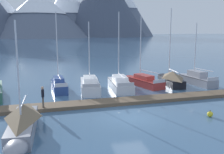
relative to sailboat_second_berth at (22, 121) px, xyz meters
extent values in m
plane|color=#426689|center=(7.43, 1.46, -0.83)|extent=(700.00, 700.00, 0.00)
cone|color=slate|center=(-4.22, 215.53, 18.05)|extent=(82.77, 82.77, 37.76)
cone|color=white|center=(-4.22, 215.53, 27.48)|extent=(43.76, 43.76, 19.02)
cone|color=slate|center=(20.14, 237.57, 23.35)|extent=(59.55, 59.55, 48.36)
cone|color=#424C60|center=(52.23, 230.60, 31.20)|extent=(78.33, 78.33, 64.05)
cone|color=slate|center=(74.73, 244.80, 23.60)|extent=(60.40, 60.40, 48.85)
cube|color=brown|center=(7.43, 5.46, -0.68)|extent=(25.75, 3.20, 0.30)
cylinder|color=#38383D|center=(7.47, 4.65, -0.71)|extent=(24.64, 1.49, 0.24)
cylinder|color=#38383D|center=(7.39, 6.27, -0.71)|extent=(24.64, 1.49, 0.24)
cube|color=#93939E|center=(0.01, 0.20, -0.38)|extent=(1.57, 5.90, 0.90)
ellipsoid|color=#93939E|center=(-0.08, -3.06, -0.38)|extent=(1.26, 1.88, 0.85)
cube|color=#424247|center=(0.01, 0.20, 0.03)|extent=(1.61, 5.78, 0.06)
cylinder|color=silver|center=(-0.01, -0.53, 3.08)|extent=(0.10, 0.10, 6.02)
cylinder|color=silver|center=(0.03, 1.09, 0.96)|extent=(0.16, 3.25, 0.08)
pyramid|color=#7A664C|center=(0.02, 0.64, 0.50)|extent=(1.79, 4.73, 0.85)
cube|color=navy|center=(2.66, 11.70, -0.39)|extent=(1.64, 4.95, 0.88)
ellipsoid|color=navy|center=(2.51, 14.38, -0.39)|extent=(1.23, 1.48, 0.83)
cube|color=#121D39|center=(2.66, 11.70, 0.01)|extent=(1.67, 4.86, 0.06)
cylinder|color=silver|center=(2.61, 12.52, 3.72)|extent=(0.10, 0.10, 7.35)
cylinder|color=silver|center=(2.70, 11.06, 0.76)|extent=(0.25, 2.92, 0.08)
cube|color=#2F4A8A|center=(2.66, 11.82, 0.33)|extent=(1.07, 2.25, 0.56)
cube|color=silver|center=(2.80, 9.34, 0.23)|extent=(1.22, 0.17, 0.36)
cube|color=white|center=(5.82, 10.72, -0.33)|extent=(2.46, 6.08, 1.00)
ellipsoid|color=white|center=(6.16, 14.00, -0.33)|extent=(1.77, 2.10, 0.95)
cube|color=slate|center=(5.82, 10.72, 0.14)|extent=(2.49, 5.96, 0.06)
cylinder|color=silver|center=(5.90, 11.58, 3.27)|extent=(0.10, 0.10, 6.20)
cylinder|color=silver|center=(5.73, 9.87, 0.98)|extent=(0.44, 3.43, 0.08)
cube|color=white|center=(5.83, 10.87, 0.42)|extent=(1.57, 2.78, 0.49)
cube|color=silver|center=(5.52, 7.86, 0.36)|extent=(1.67, 0.27, 0.36)
cube|color=silver|center=(9.10, 10.66, -0.37)|extent=(2.20, 5.68, 0.92)
ellipsoid|color=silver|center=(9.29, 13.83, -0.37)|extent=(1.71, 2.26, 0.88)
cube|color=slate|center=(9.10, 10.66, 0.06)|extent=(2.23, 5.58, 0.06)
cylinder|color=silver|center=(9.16, 11.60, 3.75)|extent=(0.10, 0.10, 7.32)
cylinder|color=silver|center=(9.05, 9.88, 0.82)|extent=(0.29, 3.44, 0.08)
cube|color=white|center=(9.11, 10.80, 0.37)|extent=(1.45, 2.59, 0.55)
cube|color=silver|center=(8.93, 7.96, 0.28)|extent=(1.67, 0.20, 0.36)
cube|color=#B2332D|center=(12.31, 11.90, -0.43)|extent=(3.15, 5.65, 0.80)
ellipsoid|color=#B2332D|center=(11.47, 14.78, -0.43)|extent=(1.89, 2.11, 0.76)
cube|color=#501614|center=(12.31, 11.90, -0.07)|extent=(3.15, 5.55, 0.06)
cylinder|color=silver|center=(12.06, 12.75, 3.51)|extent=(0.10, 0.10, 7.09)
cylinder|color=silver|center=(12.54, 11.09, 0.95)|extent=(1.04, 3.33, 0.08)
cube|color=#C03A35|center=(12.27, 12.03, 0.21)|extent=(1.82, 2.66, 0.48)
cube|color=silver|center=(13.04, 9.39, 0.15)|extent=(1.50, 0.53, 0.36)
cube|color=black|center=(15.51, 11.63, -0.39)|extent=(2.06, 5.23, 0.88)
ellipsoid|color=black|center=(15.80, 14.54, -0.39)|extent=(1.53, 2.31, 0.84)
cube|color=black|center=(15.51, 11.63, 0.02)|extent=(2.09, 5.13, 0.06)
cylinder|color=silver|center=(15.59, 12.47, 4.01)|extent=(0.10, 0.10, 7.90)
cylinder|color=silver|center=(15.44, 10.97, 0.95)|extent=(0.38, 3.00, 0.08)
pyramid|color=#7A664C|center=(15.47, 11.25, 0.46)|extent=(2.20, 4.24, 0.80)
cube|color=#93939E|center=(18.69, 11.26, -0.38)|extent=(2.39, 5.31, 0.90)
ellipsoid|color=#93939E|center=(18.29, 14.03, -0.38)|extent=(1.59, 1.52, 0.86)
cube|color=#424247|center=(18.69, 11.26, 0.04)|extent=(2.41, 5.22, 0.06)
cylinder|color=silver|center=(18.60, 11.92, 3.19)|extent=(0.10, 0.10, 6.23)
cylinder|color=silver|center=(18.83, 10.34, 1.05)|extent=(0.54, 3.17, 0.08)
cube|color=#A0A0AB|center=(18.67, 11.39, 0.42)|extent=(1.48, 2.45, 0.68)
cube|color=silver|center=(19.05, 8.80, 0.26)|extent=(1.49, 0.32, 0.36)
cylinder|color=brown|center=(1.16, 4.56, -0.10)|extent=(0.14, 0.14, 0.86)
cylinder|color=brown|center=(1.15, 4.82, -0.10)|extent=(0.14, 0.14, 0.86)
cube|color=black|center=(1.15, 4.69, 0.63)|extent=(0.24, 0.39, 0.60)
sphere|color=tan|center=(1.15, 4.69, 1.05)|extent=(0.22, 0.22, 0.22)
cylinder|color=black|center=(1.16, 4.44, 0.56)|extent=(0.09, 0.09, 0.62)
cylinder|color=black|center=(1.14, 4.94, 0.56)|extent=(0.09, 0.09, 0.62)
sphere|color=yellow|center=(13.21, 0.29, -0.61)|extent=(0.43, 0.43, 0.43)
cylinder|color=#262628|center=(13.21, 0.29, -0.36)|extent=(0.06, 0.06, 0.08)
camera|label=1|loc=(1.77, -16.51, 5.56)|focal=42.84mm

